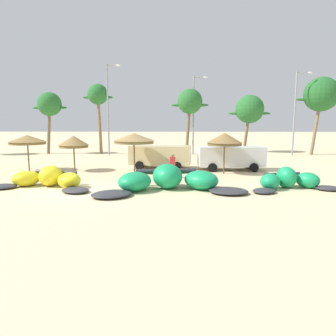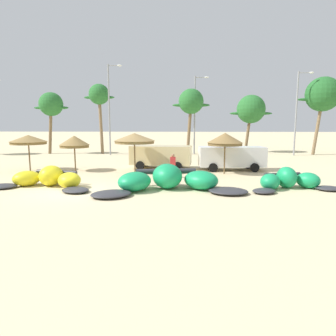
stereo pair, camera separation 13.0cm
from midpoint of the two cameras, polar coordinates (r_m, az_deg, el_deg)
ground_plane at (r=17.06m, az=-18.21°, el=-4.20°), size 260.00×260.00×0.00m
kite_left at (r=18.56m, az=-22.09°, el=-1.97°), size 6.33×3.47×1.19m
kite_left_of_center at (r=16.43m, az=-0.15°, el=-2.35°), size 8.37×4.51×1.38m
kite_center at (r=18.05m, az=21.80°, el=-2.22°), size 5.24×3.03×1.20m
beach_umbrella_near_van at (r=25.42m, az=-25.30°, el=4.89°), size 2.77×2.77×2.76m
beach_umbrella_middle at (r=24.05m, az=-17.65°, el=4.79°), size 2.28×2.28×2.72m
beach_umbrella_near_palms at (r=22.05m, az=-6.64°, el=5.63°), size 3.01×3.01×2.94m
beach_umbrella_outermost at (r=21.94m, az=10.53°, el=5.40°), size 2.56×2.56×2.97m
parked_van at (r=23.93m, az=11.43°, el=2.19°), size 5.12×2.33×1.84m
parked_car_second at (r=24.50m, az=-1.86°, el=2.49°), size 5.03×2.63×1.84m
person_near_kites at (r=20.12m, az=0.70°, el=0.45°), size 0.36×0.24×1.62m
palm_left at (r=39.37m, az=-21.67°, el=11.05°), size 4.25×2.83×7.38m
palm_left_of_gap at (r=37.72m, az=-13.27°, el=13.15°), size 3.68×2.45×8.35m
palm_center_left at (r=36.13m, az=4.07°, el=12.34°), size 4.40×2.93×7.71m
palm_center_right at (r=40.01m, az=15.14°, el=10.66°), size 5.34×3.56×7.25m
palm_right_of_gap at (r=39.99m, az=27.01°, el=12.28°), size 5.94×3.96×9.00m
lamppost_west_center at (r=35.77m, az=-11.27°, el=11.51°), size 1.67×0.24×10.28m
lamppost_east_center at (r=36.64m, az=4.96°, el=10.70°), size 1.71×0.24×9.19m
lamppost_east at (r=37.71m, az=23.05°, el=10.21°), size 1.80×0.24×9.43m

